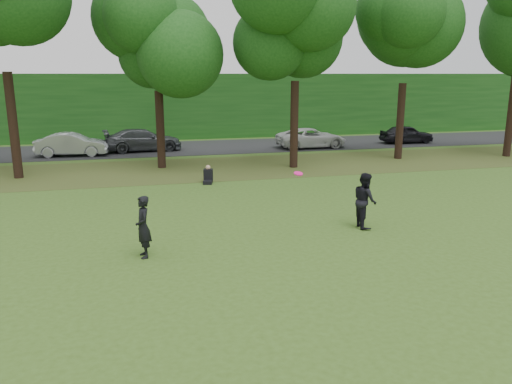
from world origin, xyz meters
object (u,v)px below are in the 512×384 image
frisbee (298,173)px  seated_person (208,176)px  player_left (143,227)px  player_right (365,200)px

frisbee → seated_person: size_ratio=0.38×
player_left → frisbee: (4.58, 0.33, 1.22)m
player_left → frisbee: bearing=85.4°
seated_person → player_right: bearing=-49.9°
seated_person → player_left: bearing=-95.0°
player_left → frisbee: 4.75m
frisbee → seated_person: (-1.40, 8.89, -1.78)m
player_left → player_right: 7.25m
player_right → frisbee: bearing=110.5°
frisbee → seated_person: bearing=99.0°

